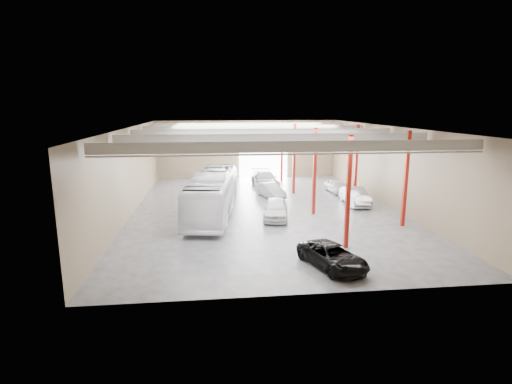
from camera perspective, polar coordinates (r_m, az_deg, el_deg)
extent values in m
cube|color=#424246|center=(34.36, 1.19, -2.47)|extent=(22.00, 32.00, 0.01)
cube|color=#B9B9B3|center=(33.29, 1.25, 9.28)|extent=(22.00, 32.00, 0.12)
cube|color=#77654A|center=(49.42, -1.28, 6.13)|extent=(22.00, 0.12, 7.00)
cube|color=#77654A|center=(18.27, 7.98, -4.36)|extent=(22.00, 0.12, 7.00)
cube|color=#77654A|center=(33.98, -17.52, 2.84)|extent=(0.12, 32.00, 7.00)
cube|color=#77654A|center=(36.77, 18.50, 3.44)|extent=(0.12, 32.00, 7.00)
cube|color=white|center=(49.61, 1.05, 4.99)|extent=(6.00, 0.20, 5.00)
cube|color=#9F1C11|center=(24.93, 13.04, -0.11)|extent=(0.25, 0.25, 7.00)
cube|color=#9F1C11|center=(32.45, 8.37, 2.86)|extent=(0.25, 0.25, 7.00)
cube|color=#9F1C11|center=(40.15, 5.46, 4.69)|extent=(0.25, 0.25, 7.00)
cube|color=#9F1C11|center=(46.97, 3.70, 5.79)|extent=(0.25, 0.25, 7.00)
cube|color=#9F1C11|center=(30.79, 20.61, 1.71)|extent=(0.25, 0.25, 7.00)
cube|color=#9F1C11|center=(39.84, 14.13, 4.32)|extent=(0.25, 0.25, 7.00)
cube|color=#B8B8B3|center=(21.53, 5.57, 6.47)|extent=(21.60, 0.15, 0.60)
cube|color=#B8B8B3|center=(21.57, 5.55, 5.42)|extent=(21.60, 0.10, 0.10)
cube|color=#B8B8B3|center=(27.40, 2.95, 7.71)|extent=(21.60, 0.15, 0.60)
cube|color=#B8B8B3|center=(27.43, 2.94, 6.88)|extent=(21.60, 0.10, 0.10)
cube|color=#B8B8B3|center=(33.32, 1.24, 8.50)|extent=(21.60, 0.15, 0.60)
cube|color=#B8B8B3|center=(33.35, 1.24, 7.82)|extent=(21.60, 0.10, 0.10)
cube|color=#B8B8B3|center=(39.26, 0.05, 9.05)|extent=(21.60, 0.15, 0.60)
cube|color=#B8B8B3|center=(39.29, 0.05, 8.47)|extent=(21.60, 0.10, 0.10)
cube|color=#B8B8B3|center=(45.22, -0.83, 9.45)|extent=(21.60, 0.15, 0.60)
cube|color=#B8B8B3|center=(45.24, -0.83, 8.94)|extent=(21.60, 0.10, 0.10)
imported|color=white|center=(32.14, -6.17, -0.34)|extent=(4.69, 12.91, 3.52)
imported|color=black|center=(22.45, 10.87, -8.99)|extent=(3.51, 5.06, 1.29)
imported|color=silver|center=(31.36, 2.86, -2.40)|extent=(2.72, 4.93, 1.59)
imported|color=#A09FA4|center=(38.70, 2.06, 0.24)|extent=(2.66, 4.44, 1.38)
imported|color=slate|center=(43.75, 1.27, 1.86)|extent=(2.72, 6.06, 1.72)
imported|color=#A2A3A7|center=(36.84, 13.95, -0.58)|extent=(1.80, 4.78, 1.56)
imported|color=silver|center=(41.66, 11.48, 0.83)|extent=(1.92, 4.07, 1.35)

